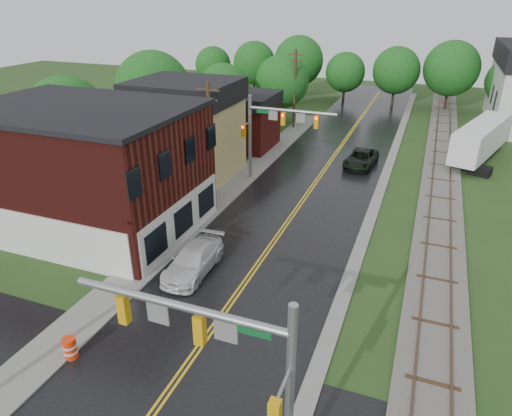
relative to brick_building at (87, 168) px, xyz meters
The scene contains 19 objects.
main_road 19.95m from the brick_building, 50.23° to the left, with size 10.00×90.00×0.02m, color black.
curb_right 27.15m from the brick_building, 48.20° to the left, with size 0.80×70.00×0.12m, color gray.
sidewalk_left 12.52m from the brick_building, 57.86° to the left, with size 2.40×50.00×0.12m, color gray.
brick_building is the anchor object (origin of this frame).
yellow_house 11.14m from the brick_building, 82.32° to the left, with size 8.00×7.00×6.40m, color tan.
darkred_building 20.25m from the brick_building, 82.92° to the left, with size 7.00×6.00×4.40m, color #3F0F0C.
railroad 30.36m from the brick_building, 41.66° to the left, with size 3.20×80.00×0.30m.
traffic_signal_near 20.60m from the brick_building, 39.17° to the right, with size 7.34×0.30×7.20m.
traffic_signal_far 15.03m from the brick_building, 53.08° to the left, with size 7.34×0.43×7.20m.
utility_pole_b 9.03m from the brick_building, 50.93° to the left, with size 1.80×0.28×9.00m.
utility_pole_c 29.56m from the brick_building, 78.91° to the left, with size 1.80×0.28×9.00m.
tree_left_a 10.14m from the brick_building, 136.87° to the left, with size 6.80×6.80×8.67m.
tree_left_b 17.80m from the brick_building, 107.61° to the left, with size 7.60×7.60×9.69m.
tree_left_c 24.94m from the brick_building, 93.14° to the left, with size 6.00×6.00×7.65m.
tree_left_e 31.12m from the brick_building, 83.29° to the left, with size 6.40×6.40×8.16m.
suv_dark 24.26m from the brick_building, 50.18° to the left, with size 2.45×5.31×1.48m, color black.
pickup_white 10.30m from the brick_building, 17.37° to the right, with size 2.10×5.17×1.50m, color silver.
semi_trailer 35.27m from the brick_building, 43.33° to the left, with size 5.85×11.55×3.64m.
construction_barrel 13.79m from the brick_building, 55.77° to the right, with size 0.59×0.59×1.05m, color #F1360A.
Camera 1 is at (8.18, -7.51, 14.68)m, focal length 32.00 mm.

